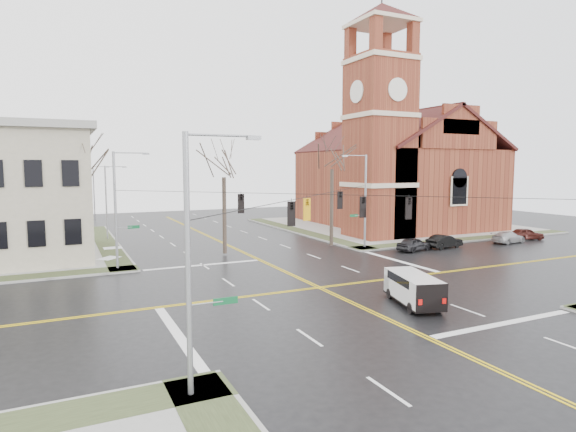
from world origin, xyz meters
name	(u,v)px	position (x,y,z in m)	size (l,w,h in m)	color
ground	(319,288)	(0.00, 0.00, 0.00)	(120.00, 120.00, 0.00)	black
sidewalks	(319,286)	(0.00, 0.00, 0.08)	(80.00, 80.00, 0.17)	gray
road_markings	(319,287)	(0.00, 0.00, 0.01)	(100.00, 100.00, 0.01)	gold
church	(392,163)	(24.76, 24.78, 8.43)	(24.28, 27.48, 27.50)	maroon
signal_pole_ne	(364,198)	(11.32, 11.50, 4.95)	(2.75, 0.22, 9.00)	gray
signal_pole_nw	(118,206)	(-11.32, 11.50, 4.95)	(2.75, 0.22, 9.00)	gray
signal_pole_sw	(193,257)	(-11.32, -11.50, 4.95)	(2.75, 0.22, 9.00)	gray
span_wires	(320,194)	(0.00, 0.00, 6.20)	(23.02, 23.02, 0.03)	black
traffic_signals	(325,207)	(0.00, -0.67, 5.45)	(8.21, 8.26, 1.30)	black
streetlight_north_a	(108,199)	(-10.65, 28.00, 4.47)	(2.30, 0.20, 8.00)	gray
streetlight_north_b	(95,191)	(-10.65, 48.00, 4.47)	(2.30, 0.20, 8.00)	gray
cargo_van	(412,286)	(2.98, -5.70, 1.06)	(3.01, 5.00, 1.79)	silver
parked_car_a	(414,244)	(14.95, 8.35, 0.66)	(1.55, 3.85, 1.31)	black
parked_car_b	(444,241)	(18.76, 8.36, 0.66)	(1.40, 4.01, 1.32)	black
parked_car_c	(508,237)	(27.14, 7.88, 0.60)	(1.69, 4.15, 1.20)	#A7A7AA
parked_car_d	(526,234)	(30.71, 8.60, 0.66)	(1.55, 3.85, 1.31)	#3D1511
tree_nw_far	(86,169)	(-13.33, 13.82, 7.81)	(4.00, 4.00, 10.77)	#342921
tree_nw_near	(224,172)	(-1.96, 14.07, 7.51)	(4.00, 4.00, 10.35)	#342921
tree_ne	(332,164)	(9.10, 13.84, 8.25)	(4.00, 4.00, 11.39)	#342921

